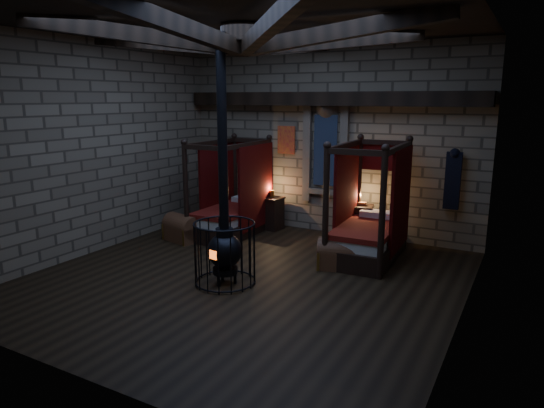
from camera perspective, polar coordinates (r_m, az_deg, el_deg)
The scene contains 8 objects.
room at distance 8.07m, azimuth -3.06°, elevation 17.16°, with size 7.02×7.02×4.29m.
bed_left at distance 11.12m, azimuth -4.69°, elevation -0.88°, with size 1.10×2.05×2.13m.
bed_right at distance 9.67m, azimuth 11.33°, elevation -2.97°, with size 1.21×2.17×2.22m.
trunk_left at distance 10.80m, azimuth -10.53°, elevation -2.89°, with size 0.92×0.71×0.60m.
trunk_right at distance 9.01m, azimuth 8.01°, elevation -5.92°, with size 0.91×0.71×0.59m.
nightstand_left at distance 11.50m, azimuth -0.00°, elevation -1.05°, with size 0.53×0.51×0.94m.
nightstand_right at distance 10.67m, azimuth 10.38°, elevation -2.24°, with size 0.59×0.57×0.88m.
stove at distance 8.14m, azimuth -5.58°, elevation -5.10°, with size 1.03×1.03×4.05m.
Camera 1 is at (4.23, -6.75, 3.07)m, focal length 32.00 mm.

